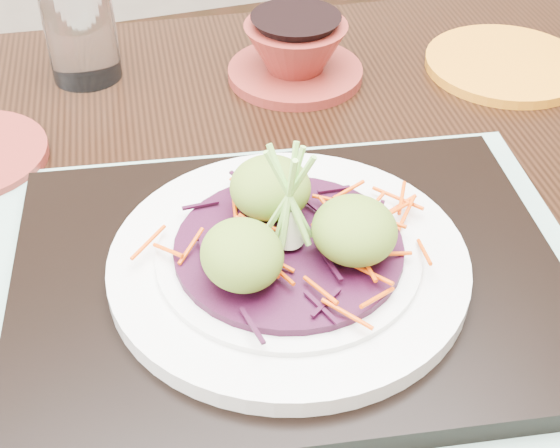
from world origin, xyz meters
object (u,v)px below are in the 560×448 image
object	(u,v)px
white_plate	(289,261)
yellow_plate	(506,64)
water_glass	(81,31)
dining_table	(247,316)
serving_tray	(288,279)
terracotta_bowl_set	(295,54)

from	to	relation	value
white_plate	yellow_plate	size ratio (longest dim) A/B	1.50
water_glass	dining_table	bearing A→B (deg)	-73.72
serving_tray	white_plate	world-z (taller)	white_plate
white_plate	terracotta_bowl_set	size ratio (longest dim) A/B	1.57
white_plate	terracotta_bowl_set	world-z (taller)	terracotta_bowl_set
white_plate	yellow_plate	world-z (taller)	white_plate
terracotta_bowl_set	dining_table	bearing A→B (deg)	-118.41
terracotta_bowl_set	serving_tray	bearing A→B (deg)	-109.99
dining_table	white_plate	size ratio (longest dim) A/B	5.04
serving_tray	terracotta_bowl_set	size ratio (longest dim) A/B	2.42
dining_table	serving_tray	xyz separation A→B (m)	(0.01, -0.08, 0.11)
serving_tray	terracotta_bowl_set	distance (m)	0.33
serving_tray	water_glass	world-z (taller)	water_glass
serving_tray	white_plate	bearing A→B (deg)	145.02
terracotta_bowl_set	yellow_plate	world-z (taller)	terracotta_bowl_set
serving_tray	terracotta_bowl_set	world-z (taller)	terracotta_bowl_set
serving_tray	water_glass	distance (m)	0.39
serving_tray	white_plate	xyz separation A→B (m)	(-0.00, 0.00, 0.02)
dining_table	terracotta_bowl_set	bearing A→B (deg)	68.59
water_glass	terracotta_bowl_set	world-z (taller)	water_glass
dining_table	serving_tray	world-z (taller)	serving_tray
terracotta_bowl_set	yellow_plate	bearing A→B (deg)	-13.53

